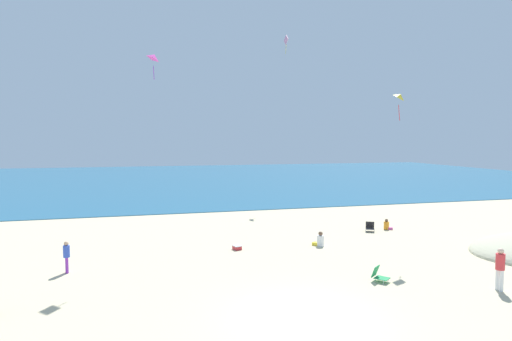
{
  "coord_description": "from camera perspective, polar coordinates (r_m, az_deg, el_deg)",
  "views": [
    {
      "loc": [
        -4.82,
        -12.47,
        5.78
      ],
      "look_at": [
        0.0,
        6.07,
        4.37
      ],
      "focal_mm": 29.5,
      "sensor_mm": 36.0,
      "label": 1
    }
  ],
  "objects": [
    {
      "name": "beach_chair_far_right",
      "position": [
        27.62,
        15.2,
        -7.39
      ],
      "size": [
        0.76,
        0.82,
        0.62
      ],
      "rotation": [
        0.0,
        0.0,
        4.22
      ],
      "color": "black",
      "rests_on": "ground_plane"
    },
    {
      "name": "kite_pink",
      "position": [
        41.56,
        4.08,
        17.21
      ],
      "size": [
        0.14,
        0.94,
        1.79
      ],
      "rotation": [
        0.0,
        0.0,
        1.72
      ],
      "color": "pink"
    },
    {
      "name": "person_2",
      "position": [
        23.41,
        8.65,
        -9.38
      ],
      "size": [
        0.65,
        0.71,
        0.8
      ],
      "rotation": [
        0.0,
        0.0,
        2.22
      ],
      "color": "white",
      "rests_on": "ground_plane"
    },
    {
      "name": "cooler_box",
      "position": [
        22.49,
        -2.59,
        -10.38
      ],
      "size": [
        0.47,
        0.52,
        0.23
      ],
      "rotation": [
        0.0,
        0.0,
        1.83
      ],
      "color": "red",
      "rests_on": "ground_plane"
    },
    {
      "name": "ground_plane",
      "position": [
        23.7,
        -2.43,
        -9.9
      ],
      "size": [
        120.0,
        120.0,
        0.0
      ],
      "primitive_type": "plane",
      "color": "beige"
    },
    {
      "name": "kite_magenta",
      "position": [
        21.6,
        -13.61,
        14.73
      ],
      "size": [
        0.51,
        0.66,
        1.29
      ],
      "rotation": [
        0.0,
        0.0,
        4.72
      ],
      "color": "#DB3DA8"
    },
    {
      "name": "person_1",
      "position": [
        20.29,
        -24.31,
        -10.37
      ],
      "size": [
        0.33,
        0.33,
        1.39
      ],
      "rotation": [
        0.0,
        0.0,
        3.37
      ],
      "color": "purple",
      "rests_on": "ground_plane"
    },
    {
      "name": "ocean_water",
      "position": [
        63.28,
        -10.14,
        -1.06
      ],
      "size": [
        120.0,
        60.0,
        0.05
      ],
      "primitive_type": "cube",
      "color": "#236084",
      "rests_on": "ground_plane"
    },
    {
      "name": "person_3",
      "position": [
        18.9,
        30.2,
        -11.15
      ],
      "size": [
        0.35,
        0.35,
        1.66
      ],
      "rotation": [
        0.0,
        0.0,
        3.19
      ],
      "color": "white",
      "rests_on": "ground_plane"
    },
    {
      "name": "kite_yellow",
      "position": [
        23.49,
        19.03,
        9.48
      ],
      "size": [
        0.84,
        0.85,
        1.49
      ],
      "rotation": [
        0.0,
        0.0,
        3.97
      ],
      "color": "yellow"
    },
    {
      "name": "person_0",
      "position": [
        28.53,
        17.33,
        -7.14
      ],
      "size": [
        0.62,
        0.48,
        0.69
      ],
      "rotation": [
        0.0,
        0.0,
        5.89
      ],
      "color": "orange",
      "rests_on": "ground_plane"
    },
    {
      "name": "beach_chair_near_camera",
      "position": [
        18.34,
        16.32,
        -13.43
      ],
      "size": [
        0.78,
        0.81,
        0.63
      ],
      "rotation": [
        0.0,
        0.0,
        5.36
      ],
      "color": "#2D9956",
      "rests_on": "ground_plane"
    }
  ]
}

